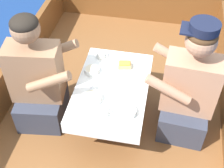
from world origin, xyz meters
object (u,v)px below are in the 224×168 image
person_port (38,81)px  sandwich (125,65)px  person_starboard (188,91)px  coffee_cup_port (103,112)px  coffee_cup_starboard (101,55)px

person_port → sandwich: size_ratio=8.55×
person_starboard → coffee_cup_port: size_ratio=10.02×
person_port → coffee_cup_starboard: bearing=35.5°
person_port → coffee_cup_starboard: person_port is taller
person_starboard → coffee_cup_port: bearing=34.1°
coffee_cup_starboard → person_port: bearing=-137.1°
person_port → coffee_cup_port: person_port is taller
sandwich → person_port: bearing=-155.4°
person_starboard → sandwich: (-0.52, 0.19, 0.01)m
coffee_cup_port → coffee_cup_starboard: coffee_cup_port is taller
coffee_cup_port → coffee_cup_starboard: (-0.15, 0.62, -0.01)m
person_port → coffee_cup_starboard: size_ratio=9.72×
person_port → coffee_cup_port: size_ratio=9.76×
sandwich → coffee_cup_port: size_ratio=1.14×
coffee_cup_port → coffee_cup_starboard: 0.64m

